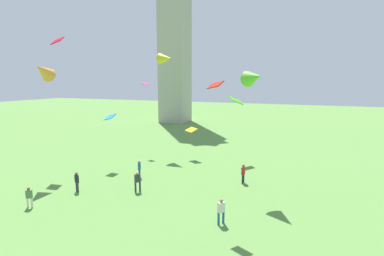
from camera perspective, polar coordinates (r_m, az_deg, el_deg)
The scene contains 16 objects.
monument_obelisk at distance 69.69m, azimuth -3.46°, elevation 21.77°, with size 5.90×5.90×49.38m.
person_0 at distance 27.92m, azimuth 10.02°, elevation -8.62°, with size 0.28×0.57×1.82m.
person_1 at distance 25.69m, azimuth -29.31°, elevation -11.58°, with size 0.49×0.33×1.61m.
person_2 at distance 25.94m, azimuth -10.64°, elevation -10.03°, with size 0.50×0.54×1.82m.
person_3 at distance 29.47m, azimuth -10.29°, elevation -7.67°, with size 0.47×0.55×1.82m.
person_4 at distance 20.22m, azimuth 5.73°, elevation -15.69°, with size 0.49×0.53×1.79m.
person_5 at distance 27.38m, azimuth -21.66°, elevation -9.60°, with size 0.53×0.47×1.75m.
kite_flying_0 at distance 32.92m, azimuth -15.77°, elevation 2.10°, with size 1.12×1.39×0.66m.
kite_flying_1 at distance 38.96m, azimuth -9.13°, elevation 8.53°, with size 1.08×0.92×0.37m.
kite_flying_2 at distance 35.45m, azimuth -24.87°, elevation 15.31°, with size 1.77×1.76×1.12m.
kite_flying_3 at distance 24.47m, azimuth 12.03°, elevation 9.67°, with size 2.41×2.43×1.59m.
kite_flying_4 at distance 19.79m, azimuth 4.60°, elevation 8.44°, with size 1.20×1.08×0.60m.
kite_flying_5 at distance 38.24m, azimuth -5.19°, elevation 13.41°, with size 2.33×1.96×1.44m.
kite_flying_6 at distance 35.72m, azimuth -0.14°, elevation -0.35°, with size 1.78×1.64×0.49m.
kite_flying_7 at distance 31.45m, azimuth -27.15°, elevation 9.95°, with size 1.95×2.63×2.10m.
kite_flying_8 at distance 35.04m, azimuth 8.59°, elevation 5.38°, with size 1.85×2.06×1.13m.
Camera 1 is at (12.91, -4.92, 9.51)m, focal length 27.19 mm.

